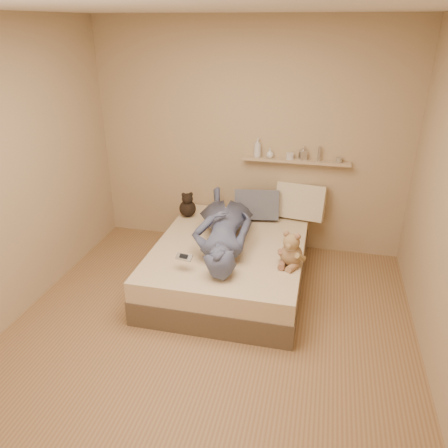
% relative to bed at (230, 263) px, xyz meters
% --- Properties ---
extents(room, '(3.80, 3.80, 3.80)m').
position_rel_bed_xyz_m(room, '(0.00, -0.93, 1.08)').
color(room, '#91724B').
rests_on(room, ground).
extents(bed, '(1.50, 1.90, 0.45)m').
position_rel_bed_xyz_m(bed, '(0.00, 0.00, 0.00)').
color(bed, brown).
rests_on(bed, floor).
extents(game_console, '(0.16, 0.08, 0.05)m').
position_rel_bed_xyz_m(game_console, '(-0.30, -0.60, 0.36)').
color(game_console, '#ADAFB4').
rests_on(game_console, bed).
extents(teddy_bear, '(0.27, 0.28, 0.35)m').
position_rel_bed_xyz_m(teddy_bear, '(0.64, -0.29, 0.37)').
color(teddy_bear, '#967952').
rests_on(teddy_bear, bed).
extents(dark_plush, '(0.19, 0.19, 0.30)m').
position_rel_bed_xyz_m(dark_plush, '(-0.63, 0.57, 0.36)').
color(dark_plush, black).
rests_on(dark_plush, bed).
extents(pillow_cream, '(0.58, 0.35, 0.43)m').
position_rel_bed_xyz_m(pillow_cream, '(0.64, 0.83, 0.43)').
color(pillow_cream, beige).
rests_on(pillow_cream, bed).
extents(pillow_grey, '(0.53, 0.33, 0.37)m').
position_rel_bed_xyz_m(pillow_grey, '(0.15, 0.69, 0.40)').
color(pillow_grey, slate).
rests_on(pillow_grey, bed).
extents(person, '(0.84, 1.69, 0.39)m').
position_rel_bed_xyz_m(person, '(-0.07, 0.02, 0.42)').
color(person, '#495474').
rests_on(person, bed).
extents(wall_shelf, '(1.20, 0.12, 0.03)m').
position_rel_bed_xyz_m(wall_shelf, '(0.55, 0.91, 0.88)').
color(wall_shelf, tan).
rests_on(wall_shelf, wall_back).
extents(shelf_bottles, '(1.00, 0.12, 0.22)m').
position_rel_bed_xyz_m(shelf_bottles, '(0.39, 0.91, 0.97)').
color(shelf_bottles, silver).
rests_on(shelf_bottles, wall_shelf).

